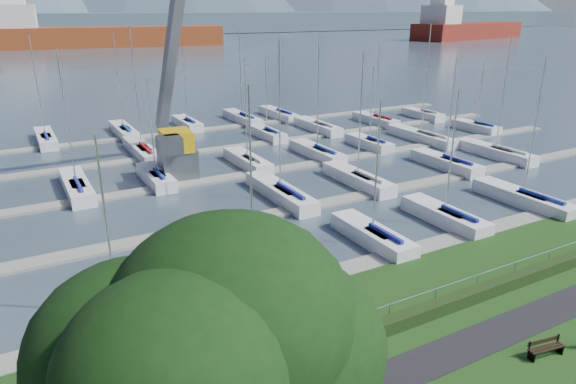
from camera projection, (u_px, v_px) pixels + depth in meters
path at (449, 353)px, 23.07m from camera, size 160.00×2.00×0.04m
water at (32, 42)px, 239.89m from camera, size 800.00×540.00×0.20m
hedge at (410, 318)px, 25.09m from camera, size 80.00×0.70×0.70m
fence at (406, 299)px, 25.13m from camera, size 80.00×0.04×0.04m
foothill at (22, 24)px, 295.39m from camera, size 900.00×80.00×12.00m
docks at (214, 180)px, 47.04m from camera, size 90.00×41.60×0.25m
bench_right at (546, 348)px, 22.77m from camera, size 1.84×0.71×0.85m
tree at (212, 350)px, 11.08m from camera, size 7.76×8.54×11.37m
crane at (175, 116)px, 47.12m from camera, size 5.12×13.31×22.35m
cargo_ship_mid at (96, 37)px, 208.10m from camera, size 94.20×29.59×21.50m
cargo_ship_east at (465, 31)px, 262.32m from camera, size 79.33×34.40×21.50m
sailboat_fleet at (189, 115)px, 46.67m from camera, size 76.13×50.19×13.70m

